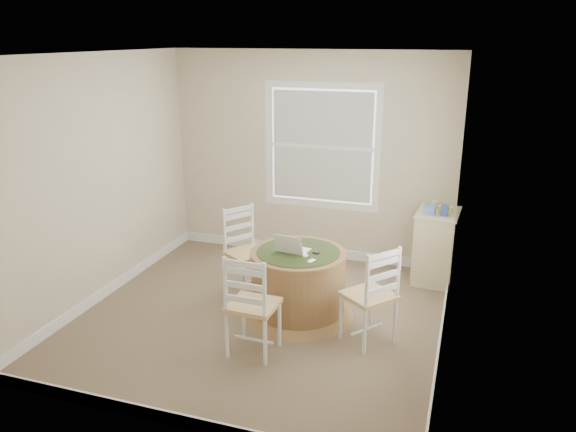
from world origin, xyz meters
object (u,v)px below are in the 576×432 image
(chair_left, at_px, (248,253))
(chair_near, at_px, (253,304))
(laptop, at_px, (292,249))
(chair_right, at_px, (369,295))
(round_table, at_px, (298,280))
(corner_chest, at_px, (435,246))

(chair_left, relative_size, chair_near, 1.00)
(laptop, bearing_deg, chair_right, 168.23)
(round_table, distance_m, corner_chest, 1.83)
(laptop, xyz_separation_m, corner_chest, (1.32, 1.34, -0.30))
(chair_left, height_order, laptop, chair_left)
(chair_near, xyz_separation_m, laptop, (0.11, 0.81, 0.25))
(chair_left, xyz_separation_m, corner_chest, (1.94, 1.01, -0.05))
(chair_near, xyz_separation_m, chair_right, (0.94, 0.51, 0.00))
(round_table, xyz_separation_m, corner_chest, (1.26, 1.33, 0.04))
(laptop, bearing_deg, chair_left, -20.49)
(round_table, height_order, chair_left, chair_left)
(chair_near, height_order, corner_chest, chair_near)
(laptop, bearing_deg, chair_near, 90.11)
(chair_right, relative_size, laptop, 2.85)
(chair_near, bearing_deg, laptop, -95.62)
(round_table, bearing_deg, chair_near, -83.08)
(chair_near, relative_size, chair_right, 1.00)
(chair_near, bearing_deg, chair_left, -63.73)
(round_table, height_order, chair_right, chair_right)
(chair_near, distance_m, laptop, 0.85)
(chair_left, relative_size, laptop, 2.85)
(chair_right, distance_m, laptop, 0.92)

